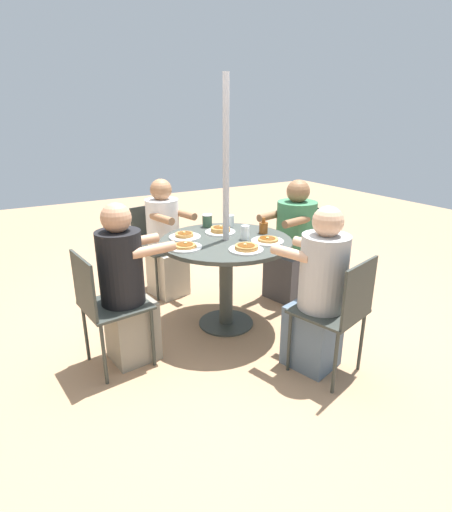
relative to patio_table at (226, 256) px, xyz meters
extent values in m
plane|color=tan|center=(0.00, 0.00, -0.62)|extent=(12.00, 12.00, 0.00)
cylinder|color=#383D38|center=(0.00, 0.00, -0.61)|extent=(0.47, 0.47, 0.01)
cylinder|color=#383D38|center=(0.00, 0.00, -0.26)|extent=(0.11, 0.11, 0.73)
cylinder|color=#383D38|center=(0.00, 0.00, 0.13)|extent=(1.07, 1.07, 0.03)
cylinder|color=#ADADB2|center=(0.00, 0.00, 0.38)|extent=(0.05, 0.05, 2.00)
cylinder|color=#333833|center=(0.80, 0.00, -0.39)|extent=(0.02, 0.02, 0.45)
cylinder|color=#333833|center=(0.73, 0.34, -0.39)|extent=(0.02, 0.02, 0.45)
cylinder|color=#333833|center=(1.15, 0.07, -0.39)|extent=(0.02, 0.02, 0.45)
cylinder|color=#333833|center=(1.07, 0.42, -0.39)|extent=(0.02, 0.02, 0.45)
cube|color=#333833|center=(0.94, 0.21, -0.16)|extent=(0.50, 0.50, 0.02)
cube|color=#333833|center=(1.13, 0.25, 0.04)|extent=(0.10, 0.39, 0.39)
cube|color=beige|center=(0.83, 0.19, -0.39)|extent=(0.39, 0.36, 0.45)
cylinder|color=white|center=(0.88, 0.20, 0.08)|extent=(0.32, 0.32, 0.50)
sphere|color=#A3704C|center=(0.88, 0.20, 0.43)|extent=(0.20, 0.20, 0.20)
cylinder|color=#A3704C|center=(0.73, 0.03, 0.21)|extent=(0.31, 0.13, 0.07)
cylinder|color=#A3704C|center=(0.67, 0.28, 0.21)|extent=(0.31, 0.13, 0.07)
cylinder|color=#333833|center=(0.08, 0.80, -0.39)|extent=(0.02, 0.02, 0.45)
cylinder|color=#333833|center=(-0.27, 0.76, -0.39)|extent=(0.02, 0.02, 0.45)
cylinder|color=#333833|center=(0.04, 1.15, -0.39)|extent=(0.02, 0.02, 0.45)
cylinder|color=#333833|center=(-0.31, 1.11, -0.39)|extent=(0.02, 0.02, 0.45)
cube|color=#333833|center=(-0.11, 0.95, -0.16)|extent=(0.46, 0.46, 0.02)
cube|color=#333833|center=(-0.14, 1.15, 0.04)|extent=(0.40, 0.06, 0.39)
cube|color=gray|center=(-0.10, 0.85, -0.39)|extent=(0.32, 0.35, 0.45)
cylinder|color=black|center=(-0.11, 0.89, 0.10)|extent=(0.30, 0.30, 0.53)
sphere|color=tan|center=(-0.11, 0.89, 0.46)|extent=(0.20, 0.20, 0.20)
cylinder|color=tan|center=(0.04, 0.72, 0.23)|extent=(0.11, 0.33, 0.07)
cylinder|color=tan|center=(-0.21, 0.69, 0.23)|extent=(0.11, 0.33, 0.07)
cylinder|color=#333833|center=(-0.80, -0.04, -0.39)|extent=(0.02, 0.02, 0.45)
cylinder|color=#333833|center=(-0.71, -0.38, -0.39)|extent=(0.02, 0.02, 0.45)
cylinder|color=#333833|center=(-1.14, -0.13, -0.39)|extent=(0.02, 0.02, 0.45)
cylinder|color=#333833|center=(-1.05, -0.48, -0.39)|extent=(0.02, 0.02, 0.45)
cube|color=#333833|center=(-0.93, -0.26, -0.16)|extent=(0.51, 0.51, 0.02)
cube|color=#333833|center=(-1.12, -0.31, 0.04)|extent=(0.12, 0.39, 0.39)
cube|color=slate|center=(-0.82, -0.23, -0.39)|extent=(0.40, 0.38, 0.45)
cylinder|color=#B2B2B2|center=(-0.87, -0.24, 0.10)|extent=(0.32, 0.32, 0.53)
sphere|color=#DBA884|center=(-0.87, -0.24, 0.45)|extent=(0.20, 0.20, 0.20)
cylinder|color=#DBA884|center=(-0.73, -0.07, 0.23)|extent=(0.30, 0.15, 0.07)
cylinder|color=#DBA884|center=(-0.66, -0.32, 0.23)|extent=(0.30, 0.15, 0.07)
cylinder|color=#333833|center=(-0.01, -0.80, -0.39)|extent=(0.02, 0.02, 0.45)
cylinder|color=#333833|center=(0.33, -0.73, -0.39)|extent=(0.02, 0.02, 0.45)
cylinder|color=#333833|center=(0.06, -1.15, -0.39)|extent=(0.02, 0.02, 0.45)
cylinder|color=#333833|center=(0.40, -1.08, -0.39)|extent=(0.02, 0.02, 0.45)
cube|color=#333833|center=(0.19, -0.94, -0.16)|extent=(0.49, 0.49, 0.02)
cube|color=#333833|center=(0.24, -1.14, 0.04)|extent=(0.39, 0.10, 0.39)
cube|color=#3D3D42|center=(0.17, -0.83, -0.39)|extent=(0.43, 0.46, 0.45)
cylinder|color=#38754C|center=(0.18, -0.88, 0.08)|extent=(0.38, 0.38, 0.50)
sphere|color=brown|center=(0.18, -0.88, 0.42)|extent=(0.22, 0.22, 0.22)
cylinder|color=brown|center=(-0.01, -0.72, 0.20)|extent=(0.13, 0.32, 0.07)
cylinder|color=brown|center=(0.29, -0.66, 0.20)|extent=(0.13, 0.32, 0.07)
cylinder|color=white|center=(-0.04, 0.38, 0.15)|extent=(0.26, 0.26, 0.01)
cylinder|color=#AD7A3D|center=(-0.04, 0.38, 0.16)|extent=(0.17, 0.17, 0.01)
cylinder|color=#AD7A3D|center=(-0.04, 0.38, 0.17)|extent=(0.17, 0.17, 0.01)
ellipsoid|color=brown|center=(-0.04, 0.38, 0.18)|extent=(0.13, 0.12, 0.00)
cube|color=#F4E084|center=(-0.03, 0.37, 0.18)|extent=(0.03, 0.03, 0.01)
cylinder|color=white|center=(-0.32, 0.01, 0.15)|extent=(0.26, 0.26, 0.01)
cylinder|color=#AD7A3D|center=(-0.32, 0.01, 0.16)|extent=(0.18, 0.18, 0.01)
cylinder|color=#AD7A3D|center=(-0.31, 0.01, 0.17)|extent=(0.17, 0.17, 0.01)
ellipsoid|color=brown|center=(-0.32, 0.01, 0.18)|extent=(0.14, 0.13, 0.00)
cube|color=#F4E084|center=(-0.31, 0.02, 0.19)|extent=(0.03, 0.03, 0.01)
cylinder|color=white|center=(0.19, -0.06, 0.15)|extent=(0.26, 0.26, 0.01)
cylinder|color=#AD7A3D|center=(0.19, -0.06, 0.16)|extent=(0.17, 0.17, 0.01)
cylinder|color=#AD7A3D|center=(0.19, -0.06, 0.17)|extent=(0.16, 0.16, 0.01)
cylinder|color=#AD7A3D|center=(0.19, -0.06, 0.18)|extent=(0.16, 0.16, 0.01)
ellipsoid|color=brown|center=(0.19, -0.06, 0.19)|extent=(0.13, 0.12, 0.00)
cube|color=#F4E084|center=(0.19, -0.06, 0.20)|extent=(0.03, 0.03, 0.01)
cylinder|color=white|center=(-0.22, -0.25, 0.15)|extent=(0.26, 0.26, 0.01)
cylinder|color=#AD7A3D|center=(-0.23, -0.25, 0.16)|extent=(0.16, 0.16, 0.01)
cylinder|color=#AD7A3D|center=(-0.23, -0.25, 0.17)|extent=(0.17, 0.17, 0.01)
ellipsoid|color=brown|center=(-0.22, -0.25, 0.17)|extent=(0.13, 0.12, 0.00)
cube|color=#F4E084|center=(-0.23, -0.24, 0.18)|extent=(0.03, 0.03, 0.01)
cylinder|color=white|center=(0.21, 0.27, 0.15)|extent=(0.26, 0.26, 0.01)
cylinder|color=#AD7A3D|center=(0.22, 0.27, 0.16)|extent=(0.15, 0.15, 0.01)
cylinder|color=#AD7A3D|center=(0.22, 0.27, 0.17)|extent=(0.15, 0.15, 0.01)
ellipsoid|color=brown|center=(0.21, 0.27, 0.18)|extent=(0.12, 0.12, 0.00)
cube|color=#F4E084|center=(0.21, 0.27, 0.19)|extent=(0.03, 0.03, 0.01)
cylinder|color=brown|center=(0.00, -0.37, 0.19)|extent=(0.07, 0.07, 0.09)
cylinder|color=brown|center=(0.00, -0.37, 0.26)|extent=(0.03, 0.03, 0.04)
torus|color=brown|center=(0.03, -0.37, 0.20)|extent=(0.05, 0.01, 0.05)
cylinder|color=#33513D|center=(0.43, -0.05, 0.19)|extent=(0.09, 0.09, 0.10)
cylinder|color=white|center=(0.43, -0.05, 0.25)|extent=(0.09, 0.09, 0.01)
cylinder|color=silver|center=(-0.07, -0.14, 0.20)|extent=(0.07, 0.07, 0.11)
cylinder|color=silver|center=(0.33, -0.24, 0.19)|extent=(0.07, 0.07, 0.10)
camera|label=1|loc=(-2.66, 1.55, 1.08)|focal=28.00mm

